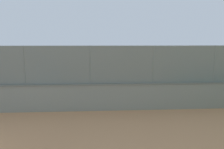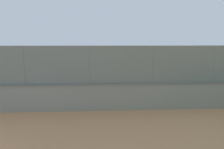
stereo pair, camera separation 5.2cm
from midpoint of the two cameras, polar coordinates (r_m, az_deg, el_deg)
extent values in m
plane|color=tan|center=(20.91, -9.46, -1.29)|extent=(260.00, 260.00, 0.00)
cube|color=gray|center=(11.42, -5.72, -6.18)|extent=(27.07, 0.32, 1.36)
cube|color=slate|center=(11.25, -5.78, -2.63)|extent=(27.07, 0.38, 0.08)
cube|color=slate|center=(11.10, -5.86, 2.57)|extent=(26.53, 0.05, 1.97)
cylinder|color=slate|center=(12.68, 25.67, 2.52)|extent=(0.07, 0.07, 1.97)
cylinder|color=slate|center=(11.45, 10.99, 2.64)|extent=(0.07, 0.07, 1.97)
cylinder|color=slate|center=(11.10, -5.86, 2.57)|extent=(0.07, 0.07, 1.97)
cylinder|color=slate|center=(11.72, -22.29, 2.29)|extent=(0.07, 0.07, 1.97)
cylinder|color=black|center=(22.26, 4.89, 0.51)|extent=(0.21, 0.21, 0.85)
cylinder|color=black|center=(22.09, 4.62, 0.45)|extent=(0.21, 0.21, 0.85)
cylinder|color=#429951|center=(22.08, 4.78, 2.38)|extent=(0.48, 0.48, 0.63)
cylinder|color=brown|center=(22.37, 5.10, 2.78)|extent=(0.52, 0.45, 0.17)
cylinder|color=brown|center=(21.96, 3.68, 2.68)|extent=(0.52, 0.45, 0.17)
sphere|color=brown|center=(22.04, 4.79, 3.50)|extent=(0.24, 0.24, 0.24)
cylinder|color=red|center=(22.03, 4.80, 3.77)|extent=(0.35, 0.35, 0.05)
cylinder|color=black|center=(22.05, 3.29, 2.71)|extent=(0.26, 0.22, 0.04)
ellipsoid|color=#333338|center=(22.17, 2.81, 2.75)|extent=(0.25, 0.21, 0.24)
cylinder|color=#591919|center=(18.34, 1.27, -1.36)|extent=(0.17, 0.17, 0.77)
cylinder|color=#591919|center=(18.54, 1.32, -1.25)|extent=(0.17, 0.17, 0.77)
cylinder|color=#429951|center=(18.33, 1.30, 0.77)|extent=(0.39, 0.39, 0.57)
cylinder|color=brown|center=(18.02, 1.39, 0.99)|extent=(0.55, 0.17, 0.17)
cylinder|color=brown|center=(18.59, 2.29, 1.23)|extent=(0.55, 0.17, 0.17)
sphere|color=brown|center=(18.28, 1.31, 2.00)|extent=(0.22, 0.22, 0.22)
cylinder|color=navy|center=(18.27, 1.31, 2.29)|extent=(0.26, 0.26, 0.05)
cylinder|color=black|center=(18.58, 2.85, 1.22)|extent=(0.30, 0.08, 0.04)
ellipsoid|color=#333338|center=(18.57, 3.53, 1.21)|extent=(0.30, 0.08, 0.24)
cylinder|color=#591919|center=(15.73, -3.30, -2.97)|extent=(0.17, 0.17, 0.84)
cylinder|color=#591919|center=(15.54, -3.41, -3.12)|extent=(0.17, 0.17, 0.84)
cylinder|color=#3372B2|center=(15.50, -3.38, -0.41)|extent=(0.39, 0.39, 0.62)
cylinder|color=brown|center=(15.80, -3.40, 0.22)|extent=(0.60, 0.18, 0.17)
cylinder|color=brown|center=(15.22, -4.67, -0.12)|extent=(0.60, 0.18, 0.17)
sphere|color=brown|center=(15.44, -3.39, 1.16)|extent=(0.24, 0.24, 0.24)
cylinder|color=black|center=(15.43, -3.40, 1.54)|extent=(0.28, 0.28, 0.05)
cylinder|color=black|center=(15.25, -5.34, -0.11)|extent=(0.30, 0.08, 0.04)
ellipsoid|color=#333338|center=(15.30, -6.15, -0.10)|extent=(0.30, 0.07, 0.24)
sphere|color=yellow|center=(21.75, 7.90, -0.72)|extent=(0.11, 0.11, 0.11)
cube|color=gray|center=(13.73, -15.12, -4.87)|extent=(1.60, 0.38, 0.06)
cube|color=gray|center=(13.53, -15.30, -4.13)|extent=(1.60, 0.04, 0.40)
cube|color=#333338|center=(13.67, -12.44, -5.81)|extent=(0.06, 0.38, 0.45)
cube|color=#333338|center=(13.93, -17.68, -5.75)|extent=(0.06, 0.38, 0.45)
camera|label=1|loc=(0.03, -89.90, 0.02)|focal=34.28mm
camera|label=2|loc=(0.03, 90.10, -0.02)|focal=34.28mm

